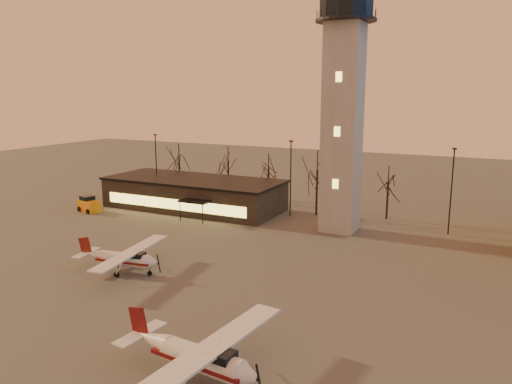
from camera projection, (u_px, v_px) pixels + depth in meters
ground at (208, 338)px, 33.76m from camera, size 220.00×220.00×0.00m
control_tower at (343, 92)px, 56.92m from camera, size 6.80×6.80×32.60m
terminal at (194, 193)px, 70.99m from camera, size 25.40×12.20×4.30m
light_poles at (347, 185)px, 59.75m from camera, size 58.50×12.25×10.14m
tree_row at (268, 164)px, 72.96m from camera, size 37.20×9.20×8.80m
cessna_front at (205, 365)px, 28.26m from camera, size 10.11×12.75×3.50m
cessna_rear at (128, 262)px, 45.68m from camera, size 8.89×11.20×3.07m
service_cart at (89, 206)px, 69.38m from camera, size 3.76×2.88×2.16m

